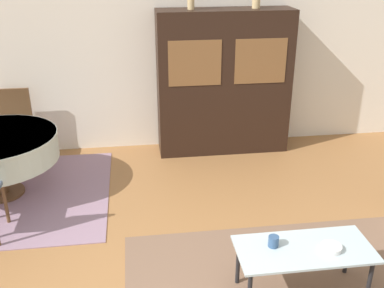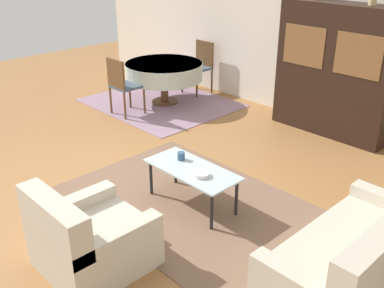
% 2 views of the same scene
% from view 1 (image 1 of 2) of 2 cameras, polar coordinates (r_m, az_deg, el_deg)
% --- Properties ---
extents(wall_back, '(10.00, 0.06, 2.70)m').
position_cam_1_polar(wall_back, '(6.20, -4.73, 11.59)').
color(wall_back, silver).
rests_on(wall_back, ground_plane).
extents(dining_rug, '(2.49, 2.09, 0.01)m').
position_cam_1_polar(dining_rug, '(5.66, -23.25, -6.22)').
color(dining_rug, gray).
rests_on(dining_rug, ground_plane).
extents(coffee_table, '(1.09, 0.50, 0.45)m').
position_cam_1_polar(coffee_table, '(3.79, 14.04, -13.29)').
color(coffee_table, black).
rests_on(coffee_table, area_rug).
extents(display_cabinet, '(1.78, 0.49, 1.93)m').
position_cam_1_polar(display_cabinet, '(6.12, 4.03, 7.76)').
color(display_cabinet, black).
rests_on(display_cabinet, ground_plane).
extents(dining_chair_far, '(0.44, 0.44, 0.96)m').
position_cam_1_polar(dining_chair_far, '(6.29, -21.72, 2.64)').
color(dining_chair_far, brown).
rests_on(dining_chair_far, dining_rug).
extents(cup, '(0.08, 0.08, 0.09)m').
position_cam_1_polar(cup, '(3.71, 10.31, -12.07)').
color(cup, '#33517A').
rests_on(cup, coffee_table).
extents(bowl, '(0.17, 0.17, 0.04)m').
position_cam_1_polar(bowl, '(3.78, 17.25, -12.47)').
color(bowl, white).
rests_on(bowl, coffee_table).
extents(vase_short, '(0.10, 0.10, 0.21)m').
position_cam_1_polar(vase_short, '(6.01, 8.17, 17.70)').
color(vase_short, tan).
rests_on(vase_short, display_cabinet).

